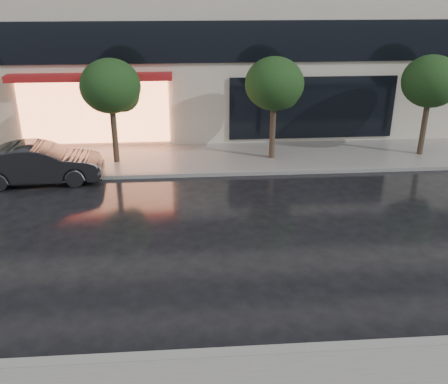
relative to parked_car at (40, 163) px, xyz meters
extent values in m
plane|color=black|center=(5.38, -8.30, -0.70)|extent=(120.00, 120.00, 0.00)
cube|color=slate|center=(5.38, 1.95, -0.64)|extent=(60.00, 3.50, 0.12)
cube|color=gray|center=(5.38, -9.30, -0.63)|extent=(60.00, 0.25, 0.14)
cube|color=gray|center=(5.38, 0.20, -0.63)|extent=(60.00, 0.25, 0.14)
cube|color=black|center=(5.38, 3.64, 3.60)|extent=(28.00, 0.12, 1.60)
cube|color=#FF8C59|center=(1.38, 3.62, 0.90)|extent=(6.00, 0.10, 2.60)
cube|color=maroon|center=(1.38, 3.29, 2.35)|extent=(6.40, 0.70, 0.25)
cube|color=black|center=(10.38, 3.64, 0.90)|extent=(7.00, 0.10, 2.60)
cylinder|color=#33261C|center=(2.38, 1.70, 0.40)|extent=(0.22, 0.22, 2.20)
ellipsoid|color=black|center=(2.38, 1.70, 2.30)|extent=(2.20, 2.20, 1.98)
sphere|color=black|center=(2.78, 1.90, 1.90)|extent=(1.20, 1.20, 1.20)
cylinder|color=#33261C|center=(8.38, 1.70, 0.40)|extent=(0.22, 0.22, 2.20)
ellipsoid|color=black|center=(8.38, 1.70, 2.30)|extent=(2.20, 2.20, 1.98)
sphere|color=black|center=(8.78, 1.90, 1.90)|extent=(1.20, 1.20, 1.20)
cylinder|color=#33261C|center=(14.38, 1.70, 0.40)|extent=(0.22, 0.22, 2.20)
ellipsoid|color=black|center=(14.38, 1.70, 2.30)|extent=(2.20, 2.20, 1.98)
sphere|color=black|center=(14.78, 1.90, 1.90)|extent=(1.20, 1.20, 1.20)
imported|color=black|center=(0.00, 0.00, 0.00)|extent=(4.33, 1.77, 1.39)
camera|label=1|loc=(5.10, -16.66, 5.78)|focal=40.00mm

